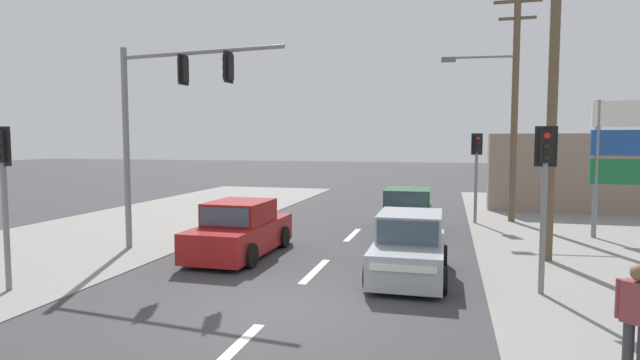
{
  "coord_description": "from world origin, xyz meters",
  "views": [
    {
      "loc": [
        3.2,
        -8.86,
        3.24
      ],
      "look_at": [
        -0.13,
        4.0,
        2.21
      ],
      "focal_mm": 28.0,
      "sensor_mm": 36.0,
      "label": 1
    }
  ],
  "objects_px": {
    "traffic_signal_mast": "(161,110)",
    "sedan_oncoming_near": "(241,231)",
    "hatchback_kerbside_parked": "(409,248)",
    "shopping_plaza_sign": "(626,149)",
    "utility_pole_background_right": "(511,99)",
    "pedestrian_at_kerb": "(637,317)",
    "sedan_receding_far": "(407,213)",
    "pedestal_signal_right_kerb": "(545,181)",
    "utility_pole_midground_right": "(553,86)",
    "pedestal_signal_left_kerb": "(3,180)",
    "pedestal_signal_far_median": "(477,163)"
  },
  "relations": [
    {
      "from": "traffic_signal_mast",
      "to": "pedestal_signal_far_median",
      "type": "distance_m",
      "value": 12.0
    },
    {
      "from": "pedestal_signal_right_kerb",
      "to": "sedan_receding_far",
      "type": "xyz_separation_m",
      "value": [
        -3.35,
        6.68,
        -1.71
      ]
    },
    {
      "from": "utility_pole_midground_right",
      "to": "pedestal_signal_right_kerb",
      "type": "height_order",
      "value": "utility_pole_midground_right"
    },
    {
      "from": "traffic_signal_mast",
      "to": "sedan_oncoming_near",
      "type": "bearing_deg",
      "value": 3.88
    },
    {
      "from": "utility_pole_background_right",
      "to": "hatchback_kerbside_parked",
      "type": "xyz_separation_m",
      "value": [
        -3.22,
        -9.34,
        -4.24
      ]
    },
    {
      "from": "pedestal_signal_left_kerb",
      "to": "pedestal_signal_far_median",
      "type": "distance_m",
      "value": 15.72
    },
    {
      "from": "utility_pole_midground_right",
      "to": "sedan_oncoming_near",
      "type": "height_order",
      "value": "utility_pole_midground_right"
    },
    {
      "from": "pedestal_signal_far_median",
      "to": "sedan_receding_far",
      "type": "xyz_separation_m",
      "value": [
        -2.46,
        -2.6,
        -1.71
      ]
    },
    {
      "from": "pedestal_signal_right_kerb",
      "to": "shopping_plaza_sign",
      "type": "distance_m",
      "value": 8.04
    },
    {
      "from": "pedestal_signal_right_kerb",
      "to": "pedestal_signal_far_median",
      "type": "xyz_separation_m",
      "value": [
        -0.89,
        9.29,
        0.0
      ]
    },
    {
      "from": "utility_pole_background_right",
      "to": "pedestrian_at_kerb",
      "type": "distance_m",
      "value": 14.54
    },
    {
      "from": "pedestal_signal_left_kerb",
      "to": "pedestrian_at_kerb",
      "type": "distance_m",
      "value": 11.8
    },
    {
      "from": "shopping_plaza_sign",
      "to": "hatchback_kerbside_parked",
      "type": "xyz_separation_m",
      "value": [
        -6.48,
        -6.42,
        -2.28
      ]
    },
    {
      "from": "pedestal_signal_far_median",
      "to": "sedan_receding_far",
      "type": "relative_size",
      "value": 0.83
    },
    {
      "from": "utility_pole_background_right",
      "to": "shopping_plaza_sign",
      "type": "distance_m",
      "value": 4.79
    },
    {
      "from": "utility_pole_midground_right",
      "to": "sedan_oncoming_near",
      "type": "relative_size",
      "value": 2.1
    },
    {
      "from": "pedestal_signal_right_kerb",
      "to": "sedan_receding_far",
      "type": "distance_m",
      "value": 7.67
    },
    {
      "from": "pedestal_signal_far_median",
      "to": "sedan_oncoming_near",
      "type": "distance_m",
      "value": 10.21
    },
    {
      "from": "pedestrian_at_kerb",
      "to": "utility_pole_background_right",
      "type": "bearing_deg",
      "value": 90.42
    },
    {
      "from": "sedan_receding_far",
      "to": "pedestrian_at_kerb",
      "type": "distance_m",
      "value": 11.28
    },
    {
      "from": "utility_pole_background_right",
      "to": "pedestal_signal_right_kerb",
      "type": "relative_size",
      "value": 2.57
    },
    {
      "from": "pedestrian_at_kerb",
      "to": "pedestal_signal_right_kerb",
      "type": "bearing_deg",
      "value": 97.39
    },
    {
      "from": "pedestal_signal_left_kerb",
      "to": "utility_pole_midground_right",
      "type": "bearing_deg",
      "value": 26.58
    },
    {
      "from": "utility_pole_midground_right",
      "to": "shopping_plaza_sign",
      "type": "height_order",
      "value": "utility_pole_midground_right"
    },
    {
      "from": "pedestal_signal_left_kerb",
      "to": "pedestrian_at_kerb",
      "type": "relative_size",
      "value": 2.18
    },
    {
      "from": "sedan_receding_far",
      "to": "hatchback_kerbside_parked",
      "type": "bearing_deg",
      "value": -84.91
    },
    {
      "from": "traffic_signal_mast",
      "to": "pedestal_signal_left_kerb",
      "type": "relative_size",
      "value": 1.69
    },
    {
      "from": "traffic_signal_mast",
      "to": "pedestrian_at_kerb",
      "type": "bearing_deg",
      "value": -28.01
    },
    {
      "from": "pedestal_signal_right_kerb",
      "to": "sedan_oncoming_near",
      "type": "distance_m",
      "value": 8.06
    },
    {
      "from": "pedestal_signal_left_kerb",
      "to": "shopping_plaza_sign",
      "type": "xyz_separation_m",
      "value": [
        14.79,
        9.78,
        0.57
      ]
    },
    {
      "from": "sedan_oncoming_near",
      "to": "pedestrian_at_kerb",
      "type": "height_order",
      "value": "pedestrian_at_kerb"
    },
    {
      "from": "sedan_receding_far",
      "to": "pedestrian_at_kerb",
      "type": "height_order",
      "value": "pedestrian_at_kerb"
    },
    {
      "from": "traffic_signal_mast",
      "to": "sedan_oncoming_near",
      "type": "relative_size",
      "value": 1.41
    },
    {
      "from": "sedan_receding_far",
      "to": "sedan_oncoming_near",
      "type": "bearing_deg",
      "value": -131.64
    },
    {
      "from": "utility_pole_midground_right",
      "to": "pedestal_signal_left_kerb",
      "type": "bearing_deg",
      "value": -153.42
    },
    {
      "from": "hatchback_kerbside_parked",
      "to": "utility_pole_midground_right",
      "type": "bearing_deg",
      "value": 36.11
    },
    {
      "from": "utility_pole_midground_right",
      "to": "shopping_plaza_sign",
      "type": "bearing_deg",
      "value": 52.47
    },
    {
      "from": "pedestal_signal_right_kerb",
      "to": "traffic_signal_mast",
      "type": "bearing_deg",
      "value": 170.49
    },
    {
      "from": "shopping_plaza_sign",
      "to": "sedan_receding_far",
      "type": "distance_m",
      "value": 7.39
    },
    {
      "from": "traffic_signal_mast",
      "to": "pedestrian_at_kerb",
      "type": "relative_size",
      "value": 3.68
    },
    {
      "from": "pedestal_signal_far_median",
      "to": "hatchback_kerbside_parked",
      "type": "height_order",
      "value": "pedestal_signal_far_median"
    },
    {
      "from": "utility_pole_background_right",
      "to": "shopping_plaza_sign",
      "type": "xyz_separation_m",
      "value": [
        3.25,
        -2.92,
        -1.96
      ]
    },
    {
      "from": "pedestal_signal_right_kerb",
      "to": "pedestal_signal_left_kerb",
      "type": "xyz_separation_m",
      "value": [
        -11.13,
        -2.64,
        0.0
      ]
    },
    {
      "from": "shopping_plaza_sign",
      "to": "sedan_receding_far",
      "type": "height_order",
      "value": "shopping_plaza_sign"
    },
    {
      "from": "pedestal_signal_right_kerb",
      "to": "utility_pole_midground_right",
      "type": "bearing_deg",
      "value": 78.1
    },
    {
      "from": "utility_pole_background_right",
      "to": "sedan_receding_far",
      "type": "relative_size",
      "value": 2.14
    },
    {
      "from": "utility_pole_background_right",
      "to": "shopping_plaza_sign",
      "type": "height_order",
      "value": "utility_pole_background_right"
    },
    {
      "from": "utility_pole_midground_right",
      "to": "hatchback_kerbside_parked",
      "type": "xyz_separation_m",
      "value": [
        -3.51,
        -2.56,
        -4.0
      ]
    },
    {
      "from": "hatchback_kerbside_parked",
      "to": "shopping_plaza_sign",
      "type": "bearing_deg",
      "value": 44.76
    },
    {
      "from": "pedestal_signal_far_median",
      "to": "sedan_oncoming_near",
      "type": "bearing_deg",
      "value": -132.25
    }
  ]
}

